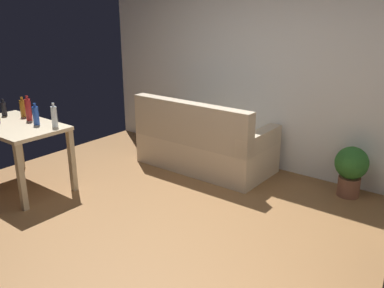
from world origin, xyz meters
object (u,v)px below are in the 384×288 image
object	(u,v)px
bottle_blue	(36,115)
bottle_clear	(54,116)
bottle_amber	(23,108)
potted_plant	(351,168)
bottle_red	(28,109)
desk	(16,133)
bottle_dark	(4,109)
couch	(203,145)

from	to	relation	value
bottle_blue	bottle_clear	xyz separation A→B (m)	(0.23, 0.08, 0.01)
bottle_amber	bottle_blue	size ratio (longest dim) A/B	0.97
potted_plant	bottle_red	xyz separation A→B (m)	(-3.11, -1.89, 0.56)
desk	bottle_dark	size ratio (longest dim) A/B	5.88
couch	potted_plant	distance (m)	1.81
desk	bottle_amber	world-z (taller)	bottle_amber
bottle_red	bottle_clear	bearing A→B (deg)	2.79
desk	bottle_clear	size ratio (longest dim) A/B	4.55
couch	desk	size ratio (longest dim) A/B	1.41
couch	bottle_red	size ratio (longest dim) A/B	5.94
desk	bottle_dark	world-z (taller)	bottle_dark
couch	bottle_dark	xyz separation A→B (m)	(-1.76, -1.64, 0.54)
potted_plant	bottle_red	bearing A→B (deg)	-148.75
bottle_dark	bottle_blue	distance (m)	0.66
bottle_dark	bottle_amber	size ratio (longest dim) A/B	0.86
desk	bottle_blue	world-z (taller)	bottle_blue
potted_plant	bottle_red	world-z (taller)	bottle_red
couch	desk	xyz separation A→B (m)	(-1.32, -1.77, 0.34)
couch	bottle_clear	distance (m)	1.87
bottle_amber	bottle_blue	bearing A→B (deg)	-13.82
bottle_clear	desk	bearing A→B (deg)	-154.84
bottle_amber	bottle_blue	distance (m)	0.45
desk	potted_plant	size ratio (longest dim) A/B	2.12
desk	bottle_dark	distance (m)	0.50
potted_plant	bottle_amber	distance (m)	3.83
bottle_dark	desk	bearing A→B (deg)	-16.04
bottle_amber	bottle_clear	distance (m)	0.67
bottle_amber	bottle_red	bearing A→B (deg)	-14.17
bottle_amber	potted_plant	bearing A→B (deg)	29.00
bottle_amber	bottle_clear	size ratio (longest dim) A/B	0.90
bottle_amber	bottle_red	size ratio (longest dim) A/B	0.83
potted_plant	bottle_amber	size ratio (longest dim) A/B	2.40
desk	bottle_clear	distance (m)	0.55
couch	bottle_dark	size ratio (longest dim) A/B	8.31
bottle_amber	bottle_red	distance (m)	0.21
desk	couch	bearing A→B (deg)	53.63
couch	potted_plant	size ratio (longest dim) A/B	2.99
bottle_red	bottle_blue	bearing A→B (deg)	-13.51
bottle_dark	bottle_red	bearing A→B (deg)	8.44
bottle_clear	bottle_red	bearing A→B (deg)	-177.21
couch	bottle_blue	bearing A→B (deg)	55.99
bottle_dark	bottle_blue	bearing A→B (deg)	0.69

